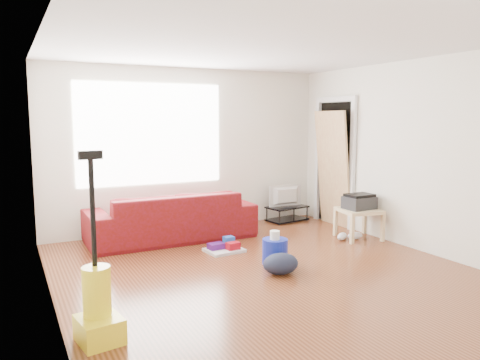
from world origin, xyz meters
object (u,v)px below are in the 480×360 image
backpack (281,274)px  vacuum (98,307)px  tv_stand (287,213)px  bucket (275,264)px  side_table (359,214)px  cleaning_tray (225,247)px  sofa (172,239)px

backpack → vacuum: size_ratio=0.28×
tv_stand → backpack: (-1.54, -2.27, -0.14)m
bucket → vacuum: 2.49m
side_table → bucket: (-1.71, -0.48, -0.37)m
bucket → tv_stand: bearing=54.0°
side_table → bucket: 1.81m
vacuum → tv_stand: bearing=30.1°
side_table → bucket: size_ratio=2.04×
bucket → vacuum: (-2.24, -1.04, 0.28)m
side_table → backpack: bearing=-155.9°
cleaning_tray → backpack: bearing=-80.8°
tv_stand → cleaning_tray: (-1.72, -1.17, -0.08)m
tv_stand → cleaning_tray: bearing=-154.8°
cleaning_tray → side_table: bearing=-7.8°
tv_stand → backpack: bearing=-133.1°
side_table → vacuum: (-3.95, -1.53, -0.09)m
side_table → sofa: bearing=154.2°
backpack → cleaning_tray: bearing=94.6°
tv_stand → backpack: 2.74m
side_table → backpack: side_table is taller
sofa → tv_stand: (2.14, 0.27, 0.14)m
side_table → tv_stand: bearing=101.7°
side_table → vacuum: bearing=-158.8°
cleaning_tray → vacuum: size_ratio=0.33×
vacuum → sofa: bearing=51.8°
bucket → cleaning_tray: size_ratio=0.62×
tv_stand → vacuum: vacuum is taller
tv_stand → vacuum: 4.71m
sofa → vacuum: (-1.51, -2.71, 0.28)m
side_table → cleaning_tray: bearing=172.2°
sofa → bucket: 1.82m
sofa → backpack: bearing=106.8°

